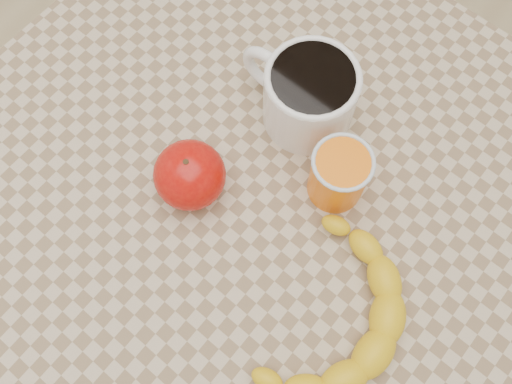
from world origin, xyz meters
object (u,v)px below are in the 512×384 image
Objects in this scene: coffee_mug at (308,94)px; orange_juice_glass at (339,175)px; table at (256,219)px; apple at (190,175)px; banana at (333,318)px.

orange_juice_glass is at bearing -32.17° from coffee_mug.
coffee_mug is 1.92× the size of orange_juice_glass.
table is 5.03× the size of coffee_mug.
apple is (-0.04, -0.17, -0.01)m from coffee_mug.
coffee_mug reaches higher than apple.
apple is (-0.07, -0.04, 0.12)m from table.
table is 3.03× the size of banana.
coffee_mug reaches higher than orange_juice_glass.
orange_juice_glass is 0.81× the size of apple.
apple is at bearing -150.68° from table.
orange_juice_glass reaches higher than banana.
orange_juice_glass is (0.09, -0.06, -0.01)m from coffee_mug.
table is at bearing -132.80° from orange_juice_glass.
banana is (0.09, -0.13, -0.02)m from orange_juice_glass.
table is 0.19m from coffee_mug.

